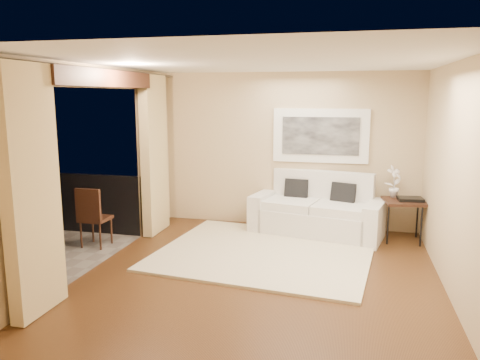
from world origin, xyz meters
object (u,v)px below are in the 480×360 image
(balcony_chair_far, at_px, (92,213))
(sofa, at_px, (318,212))
(orchid, at_px, (394,182))
(side_table, at_px, (404,204))

(balcony_chair_far, bearing_deg, sofa, -153.40)
(orchid, relative_size, balcony_chair_far, 0.56)
(sofa, xyz_separation_m, balcony_chair_far, (-3.28, -1.57, 0.18))
(sofa, height_order, orchid, orchid)
(side_table, distance_m, orchid, 0.39)
(sofa, height_order, side_table, sofa)
(side_table, distance_m, balcony_chair_far, 4.87)
(side_table, bearing_deg, orchid, 135.14)
(sofa, relative_size, side_table, 3.28)
(balcony_chair_far, bearing_deg, orchid, -159.00)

